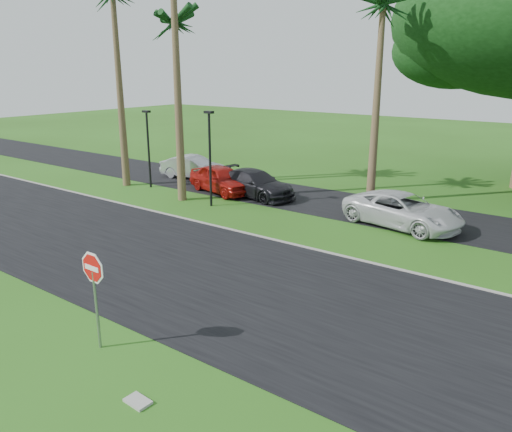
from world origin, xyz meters
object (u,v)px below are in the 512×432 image
object	(u,v)px
car_red	(221,179)
car_dark	(255,184)
stop_sign_near	(94,281)
car_minivan	(403,211)
car_silver	(194,167)

from	to	relation	value
car_red	car_dark	xyz separation A→B (m)	(2.01, 0.36, -0.05)
stop_sign_near	car_minivan	bearing A→B (deg)	80.27
car_silver	car_minivan	xyz separation A→B (m)	(13.99, -1.85, 0.03)
car_red	car_minivan	size ratio (longest dim) A/B	0.85
stop_sign_near	car_minivan	distance (m)	14.08
car_silver	car_red	size ratio (longest dim) A/B	0.96
car_red	car_minivan	distance (m)	10.23
car_silver	car_minivan	size ratio (longest dim) A/B	0.81
car_silver	stop_sign_near	bearing A→B (deg)	-152.67
stop_sign_near	car_silver	bearing A→B (deg)	126.51
stop_sign_near	car_red	size ratio (longest dim) A/B	0.60
car_red	car_dark	bearing A→B (deg)	-65.39
car_silver	car_dark	bearing A→B (deg)	-112.99
car_minivan	stop_sign_near	bearing A→B (deg)	-178.87
car_dark	car_silver	bearing A→B (deg)	84.79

